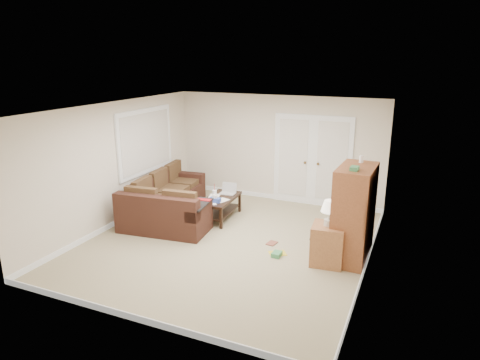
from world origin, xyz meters
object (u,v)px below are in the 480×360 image
at_px(coffee_table, 221,207).
at_px(side_cabinet, 328,241).
at_px(sectional_sofa, 167,204).
at_px(tv_armoire, 354,213).

distance_m(coffee_table, side_cabinet, 2.81).
relative_size(sectional_sofa, tv_armoire, 1.56).
bearing_deg(sectional_sofa, side_cabinet, -17.40).
xyz_separation_m(sectional_sofa, tv_armoire, (3.92, -0.35, 0.50)).
xyz_separation_m(coffee_table, tv_armoire, (2.88, -0.82, 0.57)).
distance_m(sectional_sofa, side_cabinet, 3.66).
bearing_deg(tv_armoire, sectional_sofa, 177.16).
bearing_deg(coffee_table, tv_armoire, -18.74).
height_order(sectional_sofa, coffee_table, sectional_sofa).
relative_size(coffee_table, tv_armoire, 0.67).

